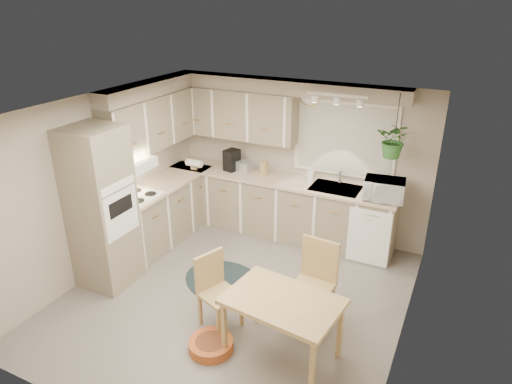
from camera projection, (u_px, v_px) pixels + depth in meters
floor at (235, 297)px, 5.76m from camera, size 4.20×4.20×0.00m
ceiling at (231, 109)px, 4.80m from camera, size 4.20×4.20×0.00m
wall_back at (298, 158)px, 7.01m from camera, size 4.00×0.04×2.40m
wall_front at (104, 318)px, 3.55m from camera, size 4.00×0.04×2.40m
wall_left at (101, 183)px, 6.08m from camera, size 0.04×4.20×2.40m
wall_right at (412, 251)px, 4.48m from camera, size 0.04×4.20×2.40m
base_cab_left at (164, 212)px, 6.98m from camera, size 0.60×1.85×0.90m
base_cab_back at (278, 207)px, 7.14m from camera, size 3.60×0.60×0.90m
counter_left at (162, 184)px, 6.79m from camera, size 0.64×1.89×0.04m
counter_back at (278, 179)px, 6.95m from camera, size 3.64×0.64×0.04m
oven_stack at (101, 209)px, 5.70m from camera, size 0.65×0.65×2.10m
wall_oven_face at (121, 214)px, 5.57m from camera, size 0.02×0.56×0.58m
upper_cab_left at (154, 121)px, 6.59m from camera, size 0.35×2.00×0.75m
upper_cab_back at (235, 114)px, 7.02m from camera, size 2.00×0.35×0.75m
soffit_left at (150, 88)px, 6.41m from camera, size 0.30×2.00×0.20m
soffit_back at (284, 86)px, 6.53m from camera, size 3.60×0.30×0.20m
cooktop at (137, 196)px, 6.30m from camera, size 0.52×0.58×0.02m
range_hood at (132, 165)px, 6.13m from camera, size 0.40×0.60×0.14m
window_blinds at (344, 139)px, 6.55m from camera, size 1.40×0.02×1.00m
window_frame at (344, 139)px, 6.56m from camera, size 1.50×0.02×1.10m
sink at (335, 191)px, 6.60m from camera, size 0.70×0.48×0.10m
dishwasher_front at (368, 238)px, 6.30m from camera, size 0.58×0.02×0.83m
track_light_bar at (337, 95)px, 5.83m from camera, size 0.80×0.04×0.04m
wall_clock at (310, 95)px, 6.54m from camera, size 0.30×0.03×0.30m
dining_table at (282, 328)px, 4.69m from camera, size 1.22×0.89×0.71m
chair_left at (220, 293)px, 5.11m from camera, size 0.53×0.53×0.88m
chair_back at (311, 286)px, 5.12m from camera, size 0.51×0.51×1.00m
braided_rug at (225, 282)px, 6.05m from camera, size 1.43×1.23×0.01m
pet_bed at (211, 345)px, 4.89m from camera, size 0.55×0.55×0.11m
microwave at (384, 187)px, 6.15m from camera, size 0.56×0.36×0.36m
soap_bottle at (311, 177)px, 6.87m from camera, size 0.10×0.20×0.09m
hanging_plant at (394, 144)px, 5.88m from camera, size 0.48×0.52×0.37m
coffee_maker at (232, 160)px, 7.20m from camera, size 0.23×0.27×0.33m
toaster at (243, 167)px, 7.18m from camera, size 0.29×0.20×0.16m
knife_block at (264, 168)px, 7.05m from camera, size 0.11×0.11×0.21m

